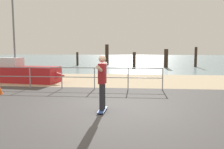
# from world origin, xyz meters

# --- Properties ---
(ground_plane) EXTENTS (24.00, 10.00, 0.04)m
(ground_plane) POSITION_xyz_m (0.00, -1.00, 0.00)
(ground_plane) COLOR #474444
(ground_plane) RESTS_ON ground
(beach_strip) EXTENTS (24.00, 6.00, 0.04)m
(beach_strip) POSITION_xyz_m (0.00, 7.00, 0.00)
(beach_strip) COLOR tan
(beach_strip) RESTS_ON ground
(sea_surface) EXTENTS (72.00, 50.00, 0.04)m
(sea_surface) POSITION_xyz_m (0.00, 35.00, 0.00)
(sea_surface) COLOR #75939E
(sea_surface) RESTS_ON ground
(railing_fence) EXTENTS (9.49, 0.05, 1.05)m
(railing_fence) POSITION_xyz_m (-2.63, 3.60, 0.70)
(railing_fence) COLOR gray
(railing_fence) RESTS_ON ground
(sailboat) EXTENTS (5.05, 1.94, 5.86)m
(sailboat) POSITION_xyz_m (-5.49, 5.53, 0.53)
(sailboat) COLOR #B21E23
(sailboat) RESTS_ON ground
(skateboard) EXTENTS (0.24, 0.81, 0.08)m
(skateboard) POSITION_xyz_m (-0.15, -0.28, 0.07)
(skateboard) COLOR #334C8C
(skateboard) RESTS_ON ground
(skateboarder) EXTENTS (0.22, 1.45, 1.65)m
(skateboarder) POSITION_xyz_m (-0.15, -0.28, 1.02)
(skateboarder) COLOR #26262B
(skateboarder) RESTS_ON skateboard
(groyne_post_0) EXTENTS (0.24, 0.24, 1.49)m
(groyne_post_0) POSITION_xyz_m (-5.47, 18.37, 0.74)
(groyne_post_0) COLOR #332319
(groyne_post_0) RESTS_ON ground
(groyne_post_1) EXTENTS (0.40, 0.40, 2.35)m
(groyne_post_1) POSITION_xyz_m (-2.34, 19.75, 1.17)
(groyne_post_1) COLOR #332319
(groyne_post_1) RESTS_ON ground
(groyne_post_2) EXTENTS (0.32, 0.32, 1.52)m
(groyne_post_2) POSITION_xyz_m (0.78, 17.09, 0.76)
(groyne_post_2) COLOR #332319
(groyne_post_2) RESTS_ON ground
(groyne_post_3) EXTENTS (0.40, 0.40, 1.84)m
(groyne_post_3) POSITION_xyz_m (3.91, 16.45, 0.92)
(groyne_post_3) COLOR #332319
(groyne_post_3) RESTS_ON ground
(groyne_post_4) EXTENTS (0.27, 0.27, 2.04)m
(groyne_post_4) POSITION_xyz_m (7.03, 17.58, 1.02)
(groyne_post_4) COLOR #332319
(groyne_post_4) RESTS_ON ground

